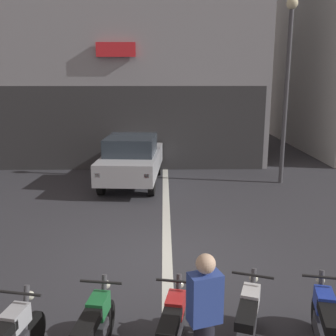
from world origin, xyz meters
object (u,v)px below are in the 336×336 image
(street_lamp, at_px, (288,72))
(motorcycle_green_row_left_mid, at_px, (95,332))
(motorcycle_white_row_right_mid, at_px, (248,323))
(motorcycle_blue_row_rightmost, at_px, (325,326))
(car_silver_crossing_near, at_px, (132,158))
(person_by_motorcycles, at_px, (204,322))
(motorcycle_red_row_centre, at_px, (173,331))

(street_lamp, xyz_separation_m, motorcycle_green_row_left_mid, (-4.85, -8.66, -3.21))
(street_lamp, xyz_separation_m, motorcycle_white_row_right_mid, (-2.92, -8.49, -3.21))
(motorcycle_white_row_right_mid, relative_size, motorcycle_blue_row_rightmost, 0.97)
(street_lamp, bearing_deg, motorcycle_blue_row_rightmost, -102.85)
(car_silver_crossing_near, relative_size, street_lamp, 0.71)
(car_silver_crossing_near, xyz_separation_m, person_by_motorcycles, (1.51, -8.90, -0.03))
(motorcycle_green_row_left_mid, relative_size, motorcycle_white_row_right_mid, 1.04)
(street_lamp, relative_size, motorcycle_red_row_centre, 3.59)
(motorcycle_blue_row_rightmost, relative_size, person_by_motorcycles, 0.99)
(car_silver_crossing_near, bearing_deg, motorcycle_blue_row_rightmost, -69.85)
(car_silver_crossing_near, xyz_separation_m, street_lamp, (5.05, 0.14, 2.79))
(motorcycle_green_row_left_mid, bearing_deg, person_by_motorcycles, -16.25)
(street_lamp, distance_m, motorcycle_green_row_left_mid, 10.43)
(motorcycle_white_row_right_mid, xyz_separation_m, person_by_motorcycles, (-0.62, -0.55, 0.40))
(motorcycle_white_row_right_mid, bearing_deg, car_silver_crossing_near, 104.31)
(motorcycle_red_row_centre, relative_size, motorcycle_white_row_right_mid, 1.03)
(motorcycle_blue_row_rightmost, bearing_deg, motorcycle_green_row_left_mid, -178.16)
(motorcycle_green_row_left_mid, distance_m, motorcycle_blue_row_rightmost, 2.90)
(motorcycle_red_row_centre, relative_size, person_by_motorcycles, 0.99)
(motorcycle_red_row_centre, distance_m, motorcycle_blue_row_rightmost, 1.93)
(motorcycle_red_row_centre, height_order, person_by_motorcycles, person_by_motorcycles)
(motorcycle_green_row_left_mid, bearing_deg, motorcycle_red_row_centre, 0.61)
(car_silver_crossing_near, bearing_deg, motorcycle_white_row_right_mid, -75.69)
(car_silver_crossing_near, relative_size, motorcycle_green_row_left_mid, 2.53)
(car_silver_crossing_near, relative_size, motorcycle_blue_row_rightmost, 2.55)
(street_lamp, relative_size, motorcycle_green_row_left_mid, 3.56)
(street_lamp, bearing_deg, motorcycle_red_row_centre, -114.19)
(street_lamp, relative_size, motorcycle_blue_row_rightmost, 3.60)
(car_silver_crossing_near, relative_size, motorcycle_white_row_right_mid, 2.62)
(motorcycle_red_row_centre, bearing_deg, street_lamp, 65.81)
(motorcycle_blue_row_rightmost, bearing_deg, person_by_motorcycles, -163.36)
(motorcycle_green_row_left_mid, height_order, motorcycle_red_row_centre, same)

